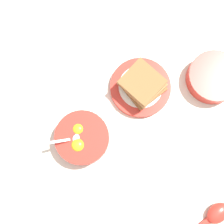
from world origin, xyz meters
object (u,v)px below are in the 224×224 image
at_px(egg_bowl, 82,138).
at_px(toast_sandwich, 143,84).
at_px(congee_bowl, 214,77).
at_px(soup_spoon, 215,216).
at_px(toast_plate, 140,87).

relative_size(egg_bowl, toast_sandwich, 1.09).
bearing_deg(egg_bowl, congee_bowl, 137.34).
bearing_deg(soup_spoon, congee_bowl, -159.98).
xyz_separation_m(toast_plate, toast_sandwich, (0.00, 0.00, 0.04)).
xyz_separation_m(egg_bowl, toast_sandwich, (-0.20, 0.10, 0.02)).
distance_m(egg_bowl, soup_spoon, 0.41).
xyz_separation_m(egg_bowl, soup_spoon, (0.06, 0.40, -0.01)).
xyz_separation_m(egg_bowl, congee_bowl, (-0.30, 0.27, -0.00)).
xyz_separation_m(toast_sandwich, congee_bowl, (-0.10, 0.18, -0.02)).
bearing_deg(toast_plate, congee_bowl, 119.42).
bearing_deg(congee_bowl, egg_bowl, -42.66).
relative_size(toast_plate, soup_spoon, 1.23).
relative_size(toast_sandwich, congee_bowl, 0.92).
bearing_deg(congee_bowl, soup_spoon, 20.02).
bearing_deg(toast_plate, soup_spoon, 50.83).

